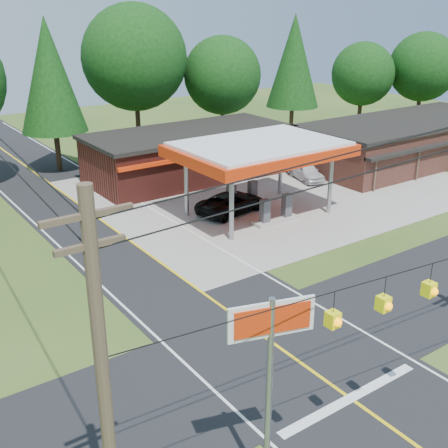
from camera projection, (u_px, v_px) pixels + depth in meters
ground at (283, 351)px, 22.55m from camera, size 120.00×120.00×0.00m
main_highway at (284, 351)px, 22.54m from camera, size 8.00×120.00×0.02m
cross_road at (284, 351)px, 22.54m from camera, size 70.00×7.00×0.02m
lane_center_yellow at (284, 350)px, 22.54m from camera, size 0.15×110.00×0.00m
gas_canopy at (260, 152)px, 35.72m from camera, size 10.60×7.40×4.88m
convenience_store at (191, 154)px, 44.71m from camera, size 16.40×7.55×3.80m
strip_building at (408, 141)px, 49.03m from camera, size 20.40×8.75×3.80m
utility_pole_near_left at (105, 403)px, 11.75m from camera, size 1.80×0.30×10.00m
overhead_beacons at (410, 273)px, 15.18m from camera, size 17.04×2.04×1.03m
treeline_backdrop at (68, 91)px, 38.54m from camera, size 70.27×51.59×13.30m
suv_car at (231, 203)px, 37.28m from camera, size 5.89×5.89×1.40m
sedan_car at (306, 172)px, 44.36m from camera, size 4.85×4.85×1.35m
big_stop_sign at (270, 356)px, 14.38m from camera, size 2.24×0.76×6.25m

